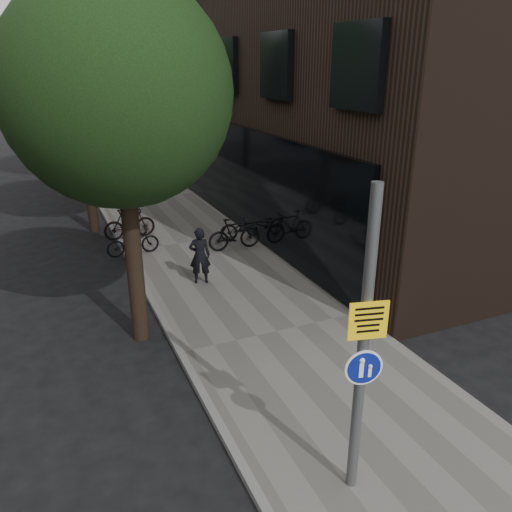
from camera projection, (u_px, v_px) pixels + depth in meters
ground at (349, 430)px, 8.46m from camera, size 120.00×120.00×0.00m
sidewalk at (192, 243)px, 17.07m from camera, size 4.50×60.00×0.12m
curb_edge at (125, 252)px, 16.23m from camera, size 0.15×60.00×0.13m
building_right_dark_brick at (266, 1)px, 27.18m from camera, size 12.00×40.00×18.00m
street_tree_near at (122, 103)px, 9.63m from camera, size 4.40×4.40×7.50m
street_tree_mid at (79, 85)px, 16.89m from camera, size 5.00×5.00×7.80m
street_tree_far at (61, 78)px, 24.58m from camera, size 5.00×5.00×7.80m
signpost at (363, 350)px, 6.44m from camera, size 0.51×0.15×4.45m
pedestrian at (200, 256)px, 13.61m from camera, size 0.66×0.52×1.59m
parked_bike_facade_near at (245, 227)px, 17.04m from camera, size 1.83×1.01×0.91m
parked_bike_facade_far at (234, 234)px, 16.17m from camera, size 1.78×0.55×1.06m
parked_bike_curb_near at (133, 242)px, 15.74m from camera, size 1.70×0.70×0.88m
parked_bike_curb_far at (129, 223)px, 17.20m from camera, size 1.81×0.64×1.07m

